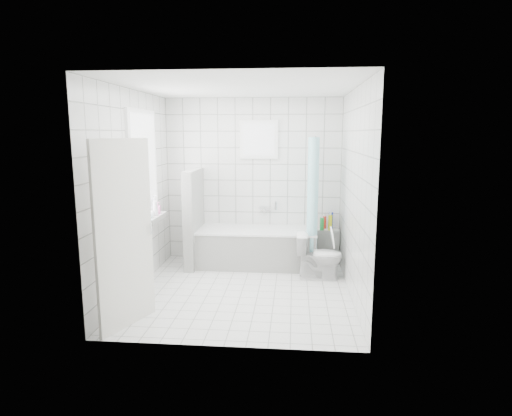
# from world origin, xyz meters

# --- Properties ---
(ground) EXTENTS (3.00, 3.00, 0.00)m
(ground) POSITION_xyz_m (0.00, 0.00, 0.00)
(ground) COLOR white
(ground) RESTS_ON ground
(ceiling) EXTENTS (3.00, 3.00, 0.00)m
(ceiling) POSITION_xyz_m (0.00, 0.00, 2.60)
(ceiling) COLOR white
(ceiling) RESTS_ON ground
(wall_back) EXTENTS (2.80, 0.02, 2.60)m
(wall_back) POSITION_xyz_m (0.00, 1.50, 1.30)
(wall_back) COLOR white
(wall_back) RESTS_ON ground
(wall_front) EXTENTS (2.80, 0.02, 2.60)m
(wall_front) POSITION_xyz_m (0.00, -1.50, 1.30)
(wall_front) COLOR white
(wall_front) RESTS_ON ground
(wall_left) EXTENTS (0.02, 3.00, 2.60)m
(wall_left) POSITION_xyz_m (-1.40, 0.00, 1.30)
(wall_left) COLOR white
(wall_left) RESTS_ON ground
(wall_right) EXTENTS (0.02, 3.00, 2.60)m
(wall_right) POSITION_xyz_m (1.40, 0.00, 1.30)
(wall_right) COLOR white
(wall_right) RESTS_ON ground
(window_left) EXTENTS (0.01, 0.90, 1.40)m
(window_left) POSITION_xyz_m (-1.35, 0.30, 1.60)
(window_left) COLOR white
(window_left) RESTS_ON wall_left
(window_back) EXTENTS (0.50, 0.01, 0.50)m
(window_back) POSITION_xyz_m (0.10, 1.46, 1.95)
(window_back) COLOR white
(window_back) RESTS_ON wall_back
(window_sill) EXTENTS (0.18, 1.02, 0.08)m
(window_sill) POSITION_xyz_m (-1.31, 0.30, 0.86)
(window_sill) COLOR white
(window_sill) RESTS_ON wall_left
(door) EXTENTS (0.34, 0.76, 2.00)m
(door) POSITION_xyz_m (-1.10, -1.11, 1.00)
(door) COLOR silver
(door) RESTS_ON ground
(bathtub) EXTENTS (1.82, 0.77, 0.58)m
(bathtub) POSITION_xyz_m (0.10, 1.12, 0.29)
(bathtub) COLOR white
(bathtub) RESTS_ON ground
(partition_wall) EXTENTS (0.15, 0.85, 1.50)m
(partition_wall) POSITION_xyz_m (-0.88, 1.07, 0.75)
(partition_wall) COLOR white
(partition_wall) RESTS_ON ground
(tiled_ledge) EXTENTS (0.40, 0.24, 0.55)m
(tiled_ledge) POSITION_xyz_m (1.19, 1.38, 0.28)
(tiled_ledge) COLOR white
(tiled_ledge) RESTS_ON ground
(toilet) EXTENTS (0.65, 0.37, 0.66)m
(toilet) POSITION_xyz_m (1.03, 0.59, 0.33)
(toilet) COLOR white
(toilet) RESTS_ON ground
(curtain_rod) EXTENTS (0.02, 0.80, 0.02)m
(curtain_rod) POSITION_xyz_m (0.95, 1.10, 2.00)
(curtain_rod) COLOR silver
(curtain_rod) RESTS_ON wall_back
(shower_curtain) EXTENTS (0.14, 0.48, 1.78)m
(shower_curtain) POSITION_xyz_m (0.95, 0.97, 1.10)
(shower_curtain) COLOR #45C4CC
(shower_curtain) RESTS_ON curtain_rod
(tub_faucet) EXTENTS (0.18, 0.06, 0.06)m
(tub_faucet) POSITION_xyz_m (0.20, 1.46, 0.85)
(tub_faucet) COLOR silver
(tub_faucet) RESTS_ON wall_back
(sill_bottles) EXTENTS (0.18, 0.81, 0.33)m
(sill_bottles) POSITION_xyz_m (-1.30, 0.20, 1.03)
(sill_bottles) COLOR white
(sill_bottles) RESTS_ON window_sill
(ledge_bottles) EXTENTS (0.21, 0.20, 0.26)m
(ledge_bottles) POSITION_xyz_m (1.19, 1.35, 0.66)
(ledge_bottles) COLOR green
(ledge_bottles) RESTS_ON tiled_ledge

